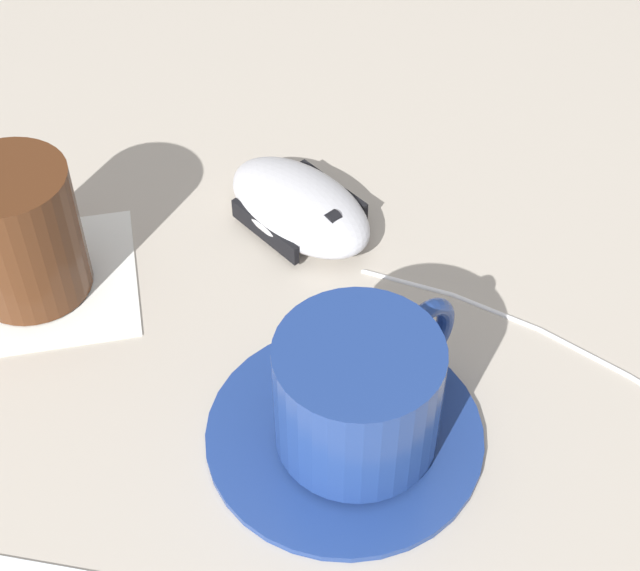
{
  "coord_description": "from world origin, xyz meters",
  "views": [
    {
      "loc": [
        -0.35,
        0.04,
        0.45
      ],
      "look_at": [
        0.05,
        -0.06,
        0.03
      ],
      "focal_mm": 55.0,
      "sensor_mm": 36.0,
      "label": 1
    }
  ],
  "objects_px": {
    "coffee_cup": "(361,392)",
    "computer_mouse": "(300,206)",
    "saucer": "(345,432)",
    "drinking_glass": "(20,232)"
  },
  "relations": [
    {
      "from": "computer_mouse",
      "to": "drinking_glass",
      "type": "height_order",
      "value": "drinking_glass"
    },
    {
      "from": "computer_mouse",
      "to": "drinking_glass",
      "type": "distance_m",
      "value": 0.18
    },
    {
      "from": "saucer",
      "to": "computer_mouse",
      "type": "distance_m",
      "value": 0.18
    },
    {
      "from": "coffee_cup",
      "to": "computer_mouse",
      "type": "bearing_deg",
      "value": -1.79
    },
    {
      "from": "saucer",
      "to": "coffee_cup",
      "type": "relative_size",
      "value": 1.39
    },
    {
      "from": "saucer",
      "to": "coffee_cup",
      "type": "height_order",
      "value": "coffee_cup"
    },
    {
      "from": "computer_mouse",
      "to": "coffee_cup",
      "type": "bearing_deg",
      "value": 178.21
    },
    {
      "from": "saucer",
      "to": "computer_mouse",
      "type": "relative_size",
      "value": 1.15
    },
    {
      "from": "saucer",
      "to": "computer_mouse",
      "type": "height_order",
      "value": "computer_mouse"
    },
    {
      "from": "saucer",
      "to": "drinking_glass",
      "type": "distance_m",
      "value": 0.23
    }
  ]
}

